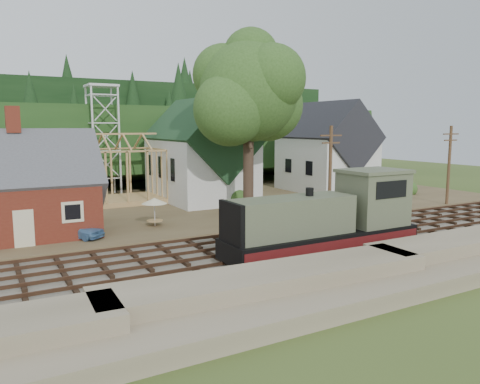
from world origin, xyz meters
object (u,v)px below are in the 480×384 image
car_red (343,187)px  patio_set (154,202)px  car_blue (78,229)px  locomotive (329,221)px

car_red → patio_set: 26.87m
car_blue → car_red: bearing=-22.5°
car_red → patio_set: size_ratio=1.83×
car_blue → car_red: size_ratio=0.95×
locomotive → car_red: locomotive is taller
locomotive → car_blue: bearing=138.0°
car_blue → locomotive: bearing=-79.8°
car_red → locomotive: bearing=142.2°
car_red → car_blue: bearing=111.1°
patio_set → locomotive: bearing=-62.1°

